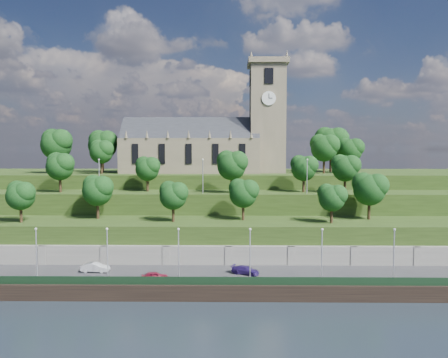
{
  "coord_description": "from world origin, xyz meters",
  "views": [
    {
      "loc": [
        5.09,
        -57.56,
        20.48
      ],
      "look_at": [
        4.02,
        30.0,
        14.53
      ],
      "focal_mm": 35.0,
      "sensor_mm": 36.0,
      "label": 1
    }
  ],
  "objects_px": {
    "car_left": "(155,276)",
    "car_right": "(245,270)",
    "church": "(211,141)",
    "car_middle": "(95,267)"
  },
  "relations": [
    {
      "from": "church",
      "to": "car_middle",
      "type": "height_order",
      "value": "church"
    },
    {
      "from": "church",
      "to": "car_middle",
      "type": "bearing_deg",
      "value": -112.17
    },
    {
      "from": "car_middle",
      "to": "car_right",
      "type": "height_order",
      "value": "car_middle"
    },
    {
      "from": "car_left",
      "to": "church",
      "type": "bearing_deg",
      "value": -21.21
    },
    {
      "from": "church",
      "to": "car_middle",
      "type": "distance_m",
      "value": 46.61
    },
    {
      "from": "car_left",
      "to": "car_right",
      "type": "relative_size",
      "value": 0.9
    },
    {
      "from": "car_left",
      "to": "car_middle",
      "type": "relative_size",
      "value": 0.89
    },
    {
      "from": "church",
      "to": "car_right",
      "type": "bearing_deg",
      "value": -80.48
    },
    {
      "from": "car_left",
      "to": "car_right",
      "type": "height_order",
      "value": "car_left"
    },
    {
      "from": "church",
      "to": "car_left",
      "type": "distance_m",
      "value": 48.11
    }
  ]
}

